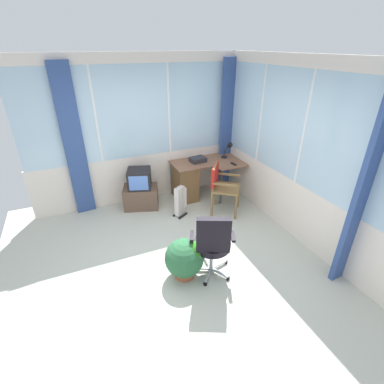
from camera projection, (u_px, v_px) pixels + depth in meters
name	position (u px, v px, depth m)	size (l,w,h in m)	color
ground	(178.00, 263.00, 4.16)	(4.98, 5.17, 0.06)	#BABCAD
north_window_panel	(136.00, 133.00, 5.23)	(3.98, 0.07, 2.73)	silver
east_window_panel	(301.00, 155.00, 4.22)	(0.07, 4.17, 2.73)	silver
curtain_north_left	(74.00, 145.00, 4.80)	(0.33, 0.07, 2.63)	#354E8A
curtain_corner	(227.00, 127.00, 5.81)	(0.33, 0.07, 2.63)	#354E8A
curtain_east_far	(365.00, 191.00, 3.28)	(0.33, 0.07, 2.63)	#354E8A
desk	(188.00, 179.00, 5.69)	(1.37, 0.85, 0.75)	brown
desk_lamp	(229.00, 148.00, 5.72)	(0.23, 0.20, 0.33)	black
tv_remote	(234.00, 164.00, 5.49)	(0.04, 0.15, 0.02)	black
paper_tray	(198.00, 160.00, 5.61)	(0.30, 0.23, 0.09)	#2C2B31
wooden_armchair	(220.00, 182.00, 5.12)	(0.67, 0.67, 0.94)	olive
office_chair	(213.00, 242.00, 3.63)	(0.63, 0.60, 1.00)	#B7B7BF
tv_on_stand	(141.00, 191.00, 5.39)	(0.75, 0.62, 0.78)	brown
space_heater	(181.00, 201.00, 5.13)	(0.29, 0.26, 0.59)	silver
potted_plant	(185.00, 258.00, 3.75)	(0.53, 0.53, 0.57)	#A75235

